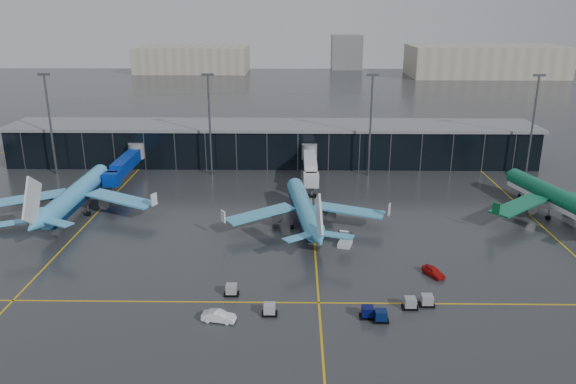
{
  "coord_description": "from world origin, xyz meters",
  "views": [
    {
      "loc": [
        6.6,
        -87.49,
        41.34
      ],
      "look_at": [
        5.0,
        18.0,
        6.0
      ],
      "focal_mm": 35.0,
      "sensor_mm": 36.0,
      "label": 1
    }
  ],
  "objects_px": {
    "mobile_airstair": "(345,242)",
    "baggage_carts": "(347,306)",
    "airliner_arkefly": "(75,183)",
    "service_van_red": "(433,271)",
    "service_van_white": "(219,316)",
    "airliner_aer_lingus": "(558,187)",
    "airliner_klm_near": "(304,197)"
  },
  "relations": [
    {
      "from": "airliner_aer_lingus",
      "to": "baggage_carts",
      "type": "height_order",
      "value": "airliner_aer_lingus"
    },
    {
      "from": "airliner_klm_near",
      "to": "service_van_white",
      "type": "bearing_deg",
      "value": -116.22
    },
    {
      "from": "airliner_klm_near",
      "to": "airliner_aer_lingus",
      "type": "relative_size",
      "value": 0.93
    },
    {
      "from": "airliner_arkefly",
      "to": "baggage_carts",
      "type": "relative_size",
      "value": 1.36
    },
    {
      "from": "airliner_arkefly",
      "to": "service_van_red",
      "type": "distance_m",
      "value": 73.48
    },
    {
      "from": "airliner_klm_near",
      "to": "service_van_red",
      "type": "relative_size",
      "value": 8.62
    },
    {
      "from": "airliner_arkefly",
      "to": "service_van_red",
      "type": "bearing_deg",
      "value": -22.45
    },
    {
      "from": "mobile_airstair",
      "to": "service_van_white",
      "type": "xyz_separation_m",
      "value": [
        -19.4,
        -25.81,
        0.0
      ]
    },
    {
      "from": "airliner_arkefly",
      "to": "mobile_airstair",
      "type": "distance_m",
      "value": 57.17
    },
    {
      "from": "baggage_carts",
      "to": "mobile_airstair",
      "type": "bearing_deg",
      "value": 85.99
    },
    {
      "from": "airliner_klm_near",
      "to": "service_van_white",
      "type": "xyz_separation_m",
      "value": [
        -12.07,
        -35.81,
        -4.99
      ]
    },
    {
      "from": "airliner_aer_lingus",
      "to": "baggage_carts",
      "type": "bearing_deg",
      "value": -153.18
    },
    {
      "from": "mobile_airstair",
      "to": "service_van_red",
      "type": "height_order",
      "value": "mobile_airstair"
    },
    {
      "from": "mobile_airstair",
      "to": "baggage_carts",
      "type": "bearing_deg",
      "value": -77.89
    },
    {
      "from": "baggage_carts",
      "to": "mobile_airstair",
      "type": "height_order",
      "value": "mobile_airstair"
    },
    {
      "from": "service_van_white",
      "to": "airliner_arkefly",
      "type": "bearing_deg",
      "value": 48.94
    },
    {
      "from": "airliner_arkefly",
      "to": "mobile_airstair",
      "type": "bearing_deg",
      "value": -16.69
    },
    {
      "from": "airliner_aer_lingus",
      "to": "service_van_red",
      "type": "relative_size",
      "value": 9.3
    },
    {
      "from": "airliner_klm_near",
      "to": "airliner_aer_lingus",
      "type": "distance_m",
      "value": 52.01
    },
    {
      "from": "airliner_aer_lingus",
      "to": "service_van_white",
      "type": "bearing_deg",
      "value": -159.98
    },
    {
      "from": "airliner_arkefly",
      "to": "baggage_carts",
      "type": "distance_m",
      "value": 65.95
    },
    {
      "from": "airliner_aer_lingus",
      "to": "service_van_red",
      "type": "bearing_deg",
      "value": -151.61
    },
    {
      "from": "airliner_arkefly",
      "to": "service_van_white",
      "type": "xyz_separation_m",
      "value": [
        35.09,
        -42.17,
        -5.65
      ]
    },
    {
      "from": "service_van_red",
      "to": "mobile_airstair",
      "type": "bearing_deg",
      "value": 111.26
    },
    {
      "from": "airliner_klm_near",
      "to": "baggage_carts",
      "type": "height_order",
      "value": "airliner_klm_near"
    },
    {
      "from": "airliner_klm_near",
      "to": "service_van_white",
      "type": "height_order",
      "value": "airliner_klm_near"
    },
    {
      "from": "airliner_aer_lingus",
      "to": "service_van_white",
      "type": "height_order",
      "value": "airliner_aer_lingus"
    },
    {
      "from": "airliner_klm_near",
      "to": "baggage_carts",
      "type": "xyz_separation_m",
      "value": [
        5.74,
        -32.61,
        -5.0
      ]
    },
    {
      "from": "service_van_red",
      "to": "service_van_white",
      "type": "height_order",
      "value": "service_van_white"
    },
    {
      "from": "service_van_red",
      "to": "baggage_carts",
      "type": "bearing_deg",
      "value": -170.82
    },
    {
      "from": "airliner_arkefly",
      "to": "airliner_aer_lingus",
      "type": "height_order",
      "value": "airliner_arkefly"
    },
    {
      "from": "airliner_aer_lingus",
      "to": "service_van_white",
      "type": "xyz_separation_m",
      "value": [
        -63.73,
        -41.85,
        -5.44
      ]
    }
  ]
}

